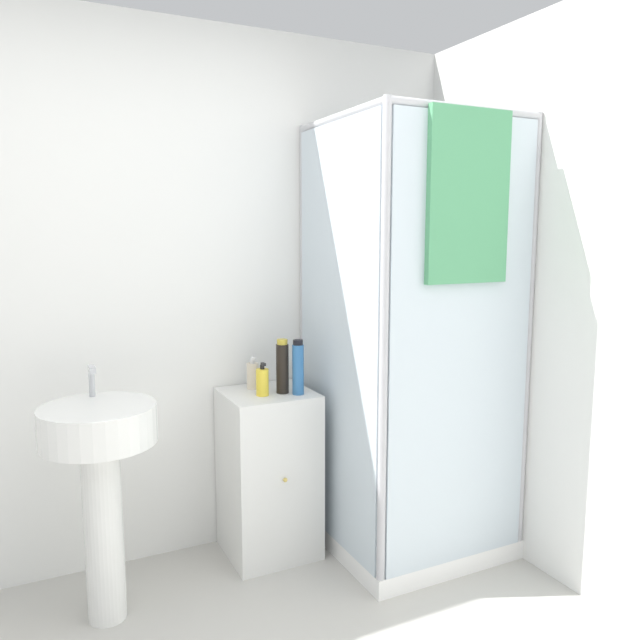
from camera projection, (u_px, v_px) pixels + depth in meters
name	position (u px, v px, depth m)	size (l,w,h in m)	color
wall_back	(123.00, 299.00, 2.83)	(6.40, 0.06, 2.50)	white
shower_enclosure	(408.00, 426.00, 2.98)	(0.81, 0.84, 2.07)	white
vanity_cabinet	(269.00, 473.00, 3.01)	(0.41, 0.42, 0.80)	silver
sink	(100.00, 464.00, 2.44)	(0.44, 0.44, 1.02)	white
soap_dispenser	(262.00, 382.00, 2.88)	(0.06, 0.06, 0.16)	yellow
shampoo_bottle_tall_black	(282.00, 367.00, 2.92)	(0.06, 0.06, 0.26)	black
shampoo_bottle_blue	(298.00, 368.00, 2.89)	(0.05, 0.05, 0.26)	#2D66A3
lotion_bottle_white	(253.00, 375.00, 3.00)	(0.06, 0.06, 0.16)	beige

